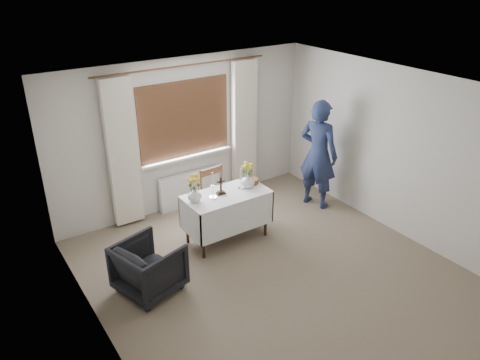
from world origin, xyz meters
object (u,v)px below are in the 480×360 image
flower_vase_left (195,195)px  flower_vase_right (248,181)px  armchair (149,267)px  altar_table (227,217)px  person (318,154)px  wooden_chair (219,200)px  wooden_cross (221,186)px

flower_vase_left → flower_vase_right: flower_vase_right is taller
flower_vase_right → armchair: bearing=-165.4°
armchair → flower_vase_left: 1.21m
altar_table → armchair: altar_table is taller
altar_table → person: size_ratio=0.67×
flower_vase_left → wooden_chair: bearing=28.7°
altar_table → wooden_cross: bearing=149.0°
wooden_chair → armchair: wooden_chair is taller
armchair → person: 3.40m
flower_vase_left → armchair: bearing=-151.7°
flower_vase_left → flower_vase_right: bearing=-2.5°
armchair → wooden_cross: (1.38, 0.51, 0.56)m
wooden_cross → wooden_chair: bearing=71.9°
armchair → flower_vase_right: 1.97m
armchair → wooden_cross: size_ratio=2.76×
person → flower_vase_left: person is taller
wooden_chair → armchair: 1.75m
altar_table → wooden_chair: 0.39m
wooden_cross → person: bearing=8.9°
person → altar_table: bearing=74.6°
person → wooden_chair: bearing=62.9°
wooden_cross → flower_vase_right: (0.45, -0.03, -0.03)m
armchair → altar_table: bearing=-88.2°
wooden_chair → flower_vase_left: size_ratio=4.59×
wooden_chair → flower_vase_left: 0.77m
altar_table → armchair: 1.52m
altar_table → person: 1.93m
armchair → wooden_chair: bearing=-77.6°
wooden_cross → altar_table: bearing=-23.7°
wooden_chair → armchair: size_ratio=1.29×
wooden_chair → person: person is taller
armchair → person: person is taller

